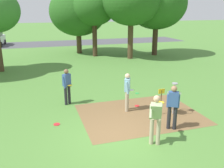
# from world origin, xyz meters

# --- Properties ---
(ground_plane) EXTENTS (160.00, 160.00, 0.00)m
(ground_plane) POSITION_xyz_m (0.00, 0.00, 0.00)
(ground_plane) COLOR #518438
(dirt_tee_pad) EXTENTS (5.05, 3.79, 0.01)m
(dirt_tee_pad) POSITION_xyz_m (1.57, 1.73, 0.00)
(dirt_tee_pad) COLOR brown
(dirt_tee_pad) RESTS_ON ground
(disc_golf_basket) EXTENTS (0.98, 0.58, 1.39)m
(disc_golf_basket) POSITION_xyz_m (2.90, 1.36, 0.75)
(disc_golf_basket) COLOR #9E9EA3
(disc_golf_basket) RESTS_ON ground
(player_foreground_watching) EXTENTS (0.89, 0.87, 1.71)m
(player_foreground_watching) POSITION_xyz_m (1.06, -0.68, 0.99)
(player_foreground_watching) COLOR tan
(player_foreground_watching) RESTS_ON ground
(player_throwing) EXTENTS (0.47, 0.45, 1.71)m
(player_throwing) POSITION_xyz_m (-1.22, 3.87, 0.97)
(player_throwing) COLOR #232328
(player_throwing) RESTS_ON ground
(player_waiting_left) EXTENTS (0.45, 0.49, 1.71)m
(player_waiting_left) POSITION_xyz_m (1.19, 2.29, 0.97)
(player_waiting_left) COLOR tan
(player_waiting_left) RESTS_ON ground
(player_waiting_right) EXTENTS (0.49, 0.45, 1.71)m
(player_waiting_right) POSITION_xyz_m (2.17, 0.12, 0.97)
(player_waiting_right) COLOR #232328
(player_waiting_right) RESTS_ON ground
(frisbee_near_basket) EXTENTS (0.20, 0.20, 0.02)m
(frisbee_near_basket) POSITION_xyz_m (2.54, 4.30, 0.01)
(frisbee_near_basket) COLOR green
(frisbee_near_basket) RESTS_ON ground
(frisbee_by_tee) EXTENTS (0.25, 0.25, 0.02)m
(frisbee_by_tee) POSITION_xyz_m (-1.95, 1.78, 0.01)
(frisbee_by_tee) COLOR red
(frisbee_by_tee) RESTS_ON ground
(frisbee_mid_grass) EXTENTS (0.22, 0.22, 0.02)m
(frisbee_mid_grass) POSITION_xyz_m (1.83, 2.62, 0.01)
(frisbee_mid_grass) COLOR red
(frisbee_mid_grass) RESTS_ON ground
(tree_near_right) EXTENTS (5.08, 5.08, 7.25)m
(tree_near_right) POSITION_xyz_m (5.79, 13.62, 5.06)
(tree_near_right) COLOR #4C3823
(tree_near_right) RESTS_ON ground
(tree_mid_left) EXTENTS (3.98, 3.98, 6.24)m
(tree_mid_left) POSITION_xyz_m (3.00, 15.73, 4.52)
(tree_mid_left) COLOR #422D1E
(tree_mid_left) RESTS_ON ground
(tree_mid_center) EXTENTS (5.59, 5.59, 6.49)m
(tree_mid_center) POSITION_xyz_m (1.88, 17.95, 4.10)
(tree_mid_center) COLOR #4C3823
(tree_mid_center) RESTS_ON ground
(tree_mid_right) EXTENTS (5.60, 5.60, 7.23)m
(tree_mid_right) POSITION_xyz_m (8.74, 14.60, 4.83)
(tree_mid_right) COLOR #422D1E
(tree_mid_right) RESTS_ON ground
(parking_lot_strip) EXTENTS (36.00, 6.00, 0.01)m
(parking_lot_strip) POSITION_xyz_m (0.00, 26.22, 0.00)
(parking_lot_strip) COLOR #4C4C51
(parking_lot_strip) RESTS_ON ground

